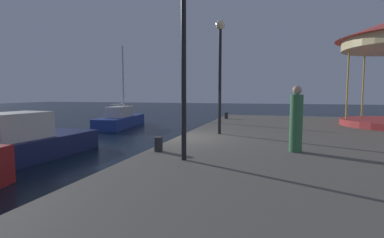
{
  "coord_description": "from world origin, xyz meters",
  "views": [
    {
      "loc": [
        3.41,
        -9.96,
        2.39
      ],
      "look_at": [
        -0.16,
        2.52,
        1.24
      ],
      "focal_mm": 26.97,
      "sensor_mm": 36.0,
      "label": 1
    }
  ],
  "objects": [
    {
      "name": "sailboat_blue",
      "position": [
        -7.19,
        8.41,
        0.56
      ],
      "size": [
        2.51,
        5.93,
        5.82
      ],
      "color": "navy",
      "rests_on": "ground"
    },
    {
      "name": "person_mid_promenade",
      "position": [
        3.99,
        -1.71,
        1.64
      ],
      "size": [
        0.34,
        0.34,
        1.8
      ],
      "color": "#387247",
      "rests_on": "quay_dock"
    },
    {
      "name": "bollard_south",
      "position": [
        0.49,
        8.1,
        1.0
      ],
      "size": [
        0.24,
        0.24,
        0.4
      ],
      "primitive_type": "cylinder",
      "color": "#2D2D33",
      "rests_on": "quay_dock"
    },
    {
      "name": "lamp_post_near_edge",
      "position": [
        1.36,
        -3.48,
        4.0
      ],
      "size": [
        0.36,
        0.36,
        4.74
      ],
      "color": "black",
      "rests_on": "quay_dock"
    },
    {
      "name": "ground_plane",
      "position": [
        0.0,
        0.0,
        0.0
      ],
      "size": [
        120.0,
        120.0,
        0.0
      ],
      "primitive_type": "plane",
      "color": "black"
    },
    {
      "name": "lamp_post_mid_promenade",
      "position": [
        1.35,
        1.16,
        3.79
      ],
      "size": [
        0.36,
        0.36,
        4.38
      ],
      "color": "black",
      "rests_on": "quay_dock"
    },
    {
      "name": "motorboat_navy",
      "position": [
        -5.23,
        -1.47,
        0.63
      ],
      "size": [
        2.19,
        4.93,
        1.73
      ],
      "color": "#19214C",
      "rests_on": "ground"
    },
    {
      "name": "bollard_center",
      "position": [
        0.37,
        -2.7,
        1.0
      ],
      "size": [
        0.24,
        0.24,
        0.4
      ],
      "primitive_type": "cylinder",
      "color": "#2D2D33",
      "rests_on": "quay_dock"
    }
  ]
}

